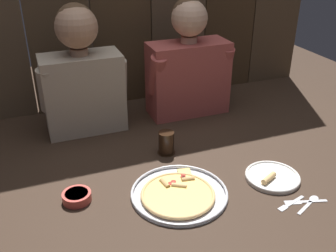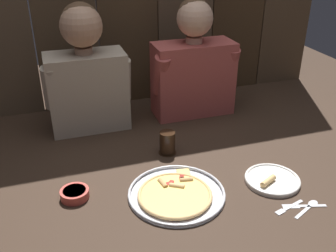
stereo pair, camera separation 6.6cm
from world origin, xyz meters
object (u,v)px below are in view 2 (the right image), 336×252
at_px(pizza_tray, 176,193).
at_px(diner_right, 194,64).
at_px(diner_left, 86,72).
at_px(drinking_glass, 167,143).
at_px(dinner_plate, 272,180).
at_px(dipping_bowl, 75,194).

distance_m(pizza_tray, diner_right, 0.76).
bearing_deg(diner_left, drinking_glass, -51.76).
distance_m(dinner_plate, dipping_bowl, 0.74).
xyz_separation_m(drinking_glass, diner_right, (0.25, 0.35, 0.21)).
height_order(dipping_bowl, diner_left, diner_left).
xyz_separation_m(dinner_plate, diner_right, (-0.06, 0.68, 0.25)).
xyz_separation_m(pizza_tray, diner_left, (-0.21, 0.65, 0.27)).
relative_size(drinking_glass, diner_left, 0.17).
height_order(drinking_glass, diner_right, diner_right).
relative_size(pizza_tray, dinner_plate, 1.68).
distance_m(pizza_tray, drinking_glass, 0.30).
relative_size(pizza_tray, diner_right, 0.61).
bearing_deg(drinking_glass, pizza_tray, -102.12).
xyz_separation_m(drinking_glass, dipping_bowl, (-0.41, -0.20, -0.03)).
bearing_deg(dipping_bowl, pizza_tray, -15.93).
height_order(drinking_glass, diner_left, diner_left).
xyz_separation_m(dipping_bowl, diner_right, (0.66, 0.55, 0.25)).
bearing_deg(dipping_bowl, dinner_plate, -10.38).
height_order(drinking_glass, dipping_bowl, drinking_glass).
xyz_separation_m(drinking_glass, diner_left, (-0.28, 0.35, 0.23)).
distance_m(dipping_bowl, diner_right, 0.90).
xyz_separation_m(dinner_plate, dipping_bowl, (-0.73, 0.13, 0.01)).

